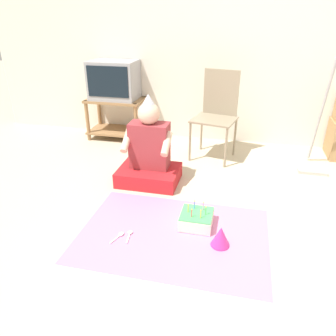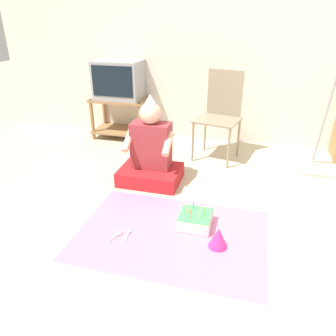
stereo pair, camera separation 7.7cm
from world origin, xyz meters
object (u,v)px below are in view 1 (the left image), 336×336
tv (114,80)px  person_seated (149,155)px  birthday_cake (196,219)px  folding_chair (217,109)px  dust_mop (317,141)px  party_hat_blue (221,236)px

tv → person_seated: size_ratio=0.67×
birthday_cake → tv: bearing=127.2°
folding_chair → person_seated: bearing=-125.0°
folding_chair → tv: bearing=167.1°
person_seated → birthday_cake: person_seated is taller
tv → folding_chair: (1.28, -0.29, -0.20)m
tv → folding_chair: tv is taller
tv → dust_mop: (2.29, -0.45, -0.41)m
folding_chair → person_seated: size_ratio=1.12×
dust_mop → birthday_cake: 1.62m
folding_chair → birthday_cake: size_ratio=3.86×
birthday_cake → dust_mop: bearing=51.0°
tv → birthday_cake: bearing=-52.8°
tv → party_hat_blue: 2.49m
folding_chair → dust_mop: (1.02, -0.16, -0.21)m
dust_mop → person_seated: dust_mop is taller
dust_mop → party_hat_blue: dust_mop is taller
dust_mop → birthday_cake: dust_mop is taller
dust_mop → person_seated: bearing=-158.5°
dust_mop → birthday_cake: size_ratio=4.65×
person_seated → party_hat_blue: size_ratio=5.67×
birthday_cake → party_hat_blue: birthday_cake is taller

